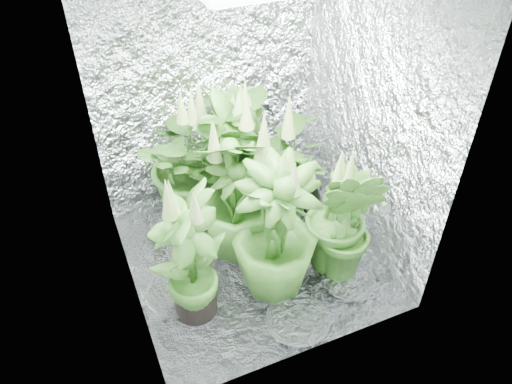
{
  "coord_description": "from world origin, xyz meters",
  "views": [
    {
      "loc": [
        -0.93,
        -2.22,
        2.53
      ],
      "look_at": [
        0.03,
        0.0,
        0.58
      ],
      "focal_mm": 35.0,
      "sensor_mm": 36.0,
      "label": 1
    }
  ],
  "objects_px": {
    "plant_b": "(233,167)",
    "plant_c": "(237,154)",
    "plant_f": "(190,255)",
    "plant_g": "(343,220)",
    "plant_a": "(196,158)",
    "plant_h": "(275,232)",
    "plant_d": "(237,197)",
    "plant_e": "(273,171)",
    "circulation_fan": "(309,194)"
  },
  "relations": [
    {
      "from": "plant_a",
      "to": "plant_e",
      "type": "bearing_deg",
      "value": -35.81
    },
    {
      "from": "plant_e",
      "to": "plant_a",
      "type": "bearing_deg",
      "value": 144.19
    },
    {
      "from": "plant_h",
      "to": "circulation_fan",
      "type": "relative_size",
      "value": 2.78
    },
    {
      "from": "circulation_fan",
      "to": "plant_g",
      "type": "bearing_deg",
      "value": -113.15
    },
    {
      "from": "plant_a",
      "to": "plant_b",
      "type": "distance_m",
      "value": 0.29
    },
    {
      "from": "plant_e",
      "to": "circulation_fan",
      "type": "height_order",
      "value": "plant_e"
    },
    {
      "from": "plant_d",
      "to": "plant_g",
      "type": "bearing_deg",
      "value": -39.55
    },
    {
      "from": "plant_f",
      "to": "plant_b",
      "type": "bearing_deg",
      "value": 51.85
    },
    {
      "from": "plant_f",
      "to": "plant_g",
      "type": "distance_m",
      "value": 0.98
    },
    {
      "from": "plant_e",
      "to": "plant_h",
      "type": "xyz_separation_m",
      "value": [
        -0.24,
        -0.55,
        -0.01
      ]
    },
    {
      "from": "plant_e",
      "to": "plant_g",
      "type": "distance_m",
      "value": 0.63
    },
    {
      "from": "plant_b",
      "to": "circulation_fan",
      "type": "height_order",
      "value": "plant_b"
    },
    {
      "from": "plant_d",
      "to": "circulation_fan",
      "type": "bearing_deg",
      "value": 15.51
    },
    {
      "from": "plant_a",
      "to": "circulation_fan",
      "type": "distance_m",
      "value": 0.9
    },
    {
      "from": "plant_b",
      "to": "plant_g",
      "type": "distance_m",
      "value": 0.84
    },
    {
      "from": "plant_c",
      "to": "plant_e",
      "type": "distance_m",
      "value": 0.36
    },
    {
      "from": "plant_b",
      "to": "plant_e",
      "type": "bearing_deg",
      "value": -23.2
    },
    {
      "from": "plant_f",
      "to": "plant_g",
      "type": "bearing_deg",
      "value": -2.98
    },
    {
      "from": "plant_b",
      "to": "plant_c",
      "type": "xyz_separation_m",
      "value": [
        0.12,
        0.22,
        -0.06
      ]
    },
    {
      "from": "plant_a",
      "to": "circulation_fan",
      "type": "height_order",
      "value": "plant_a"
    },
    {
      "from": "plant_d",
      "to": "circulation_fan",
      "type": "height_order",
      "value": "plant_d"
    },
    {
      "from": "plant_g",
      "to": "plant_h",
      "type": "distance_m",
      "value": 0.45
    },
    {
      "from": "plant_c",
      "to": "plant_a",
      "type": "bearing_deg",
      "value": -178.53
    },
    {
      "from": "plant_c",
      "to": "plant_h",
      "type": "bearing_deg",
      "value": -96.97
    },
    {
      "from": "plant_d",
      "to": "plant_a",
      "type": "bearing_deg",
      "value": 104.78
    },
    {
      "from": "plant_b",
      "to": "plant_f",
      "type": "height_order",
      "value": "plant_b"
    },
    {
      "from": "plant_b",
      "to": "plant_d",
      "type": "bearing_deg",
      "value": -105.16
    },
    {
      "from": "plant_f",
      "to": "circulation_fan",
      "type": "distance_m",
      "value": 1.27
    },
    {
      "from": "plant_b",
      "to": "plant_f",
      "type": "xyz_separation_m",
      "value": [
        -0.51,
        -0.65,
        -0.03
      ]
    },
    {
      "from": "plant_c",
      "to": "circulation_fan",
      "type": "height_order",
      "value": "plant_c"
    },
    {
      "from": "plant_a",
      "to": "plant_g",
      "type": "bearing_deg",
      "value": -54.28
    },
    {
      "from": "plant_b",
      "to": "plant_a",
      "type": "bearing_deg",
      "value": 132.2
    },
    {
      "from": "plant_b",
      "to": "plant_f",
      "type": "relative_size",
      "value": 1.08
    },
    {
      "from": "plant_b",
      "to": "plant_h",
      "type": "bearing_deg",
      "value": -88.75
    },
    {
      "from": "plant_a",
      "to": "plant_f",
      "type": "height_order",
      "value": "plant_a"
    },
    {
      "from": "plant_d",
      "to": "plant_h",
      "type": "bearing_deg",
      "value": -78.1
    },
    {
      "from": "plant_d",
      "to": "plant_h",
      "type": "relative_size",
      "value": 1.01
    },
    {
      "from": "plant_h",
      "to": "plant_a",
      "type": "bearing_deg",
      "value": 103.47
    },
    {
      "from": "plant_d",
      "to": "plant_h",
      "type": "xyz_separation_m",
      "value": [
        0.08,
        -0.4,
        0.0
      ]
    },
    {
      "from": "plant_h",
      "to": "circulation_fan",
      "type": "distance_m",
      "value": 0.87
    },
    {
      "from": "plant_f",
      "to": "plant_g",
      "type": "height_order",
      "value": "plant_f"
    },
    {
      "from": "plant_g",
      "to": "plant_h",
      "type": "relative_size",
      "value": 0.95
    },
    {
      "from": "plant_f",
      "to": "plant_g",
      "type": "relative_size",
      "value": 1.08
    },
    {
      "from": "plant_g",
      "to": "plant_h",
      "type": "height_order",
      "value": "plant_h"
    },
    {
      "from": "plant_b",
      "to": "plant_c",
      "type": "relative_size",
      "value": 1.15
    },
    {
      "from": "plant_c",
      "to": "plant_h",
      "type": "relative_size",
      "value": 0.96
    },
    {
      "from": "plant_d",
      "to": "circulation_fan",
      "type": "relative_size",
      "value": 2.8
    },
    {
      "from": "plant_f",
      "to": "circulation_fan",
      "type": "xyz_separation_m",
      "value": [
        1.08,
        0.57,
        -0.33
      ]
    },
    {
      "from": "plant_g",
      "to": "plant_h",
      "type": "bearing_deg",
      "value": 175.19
    },
    {
      "from": "plant_d",
      "to": "plant_e",
      "type": "relative_size",
      "value": 1.0
    }
  ]
}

